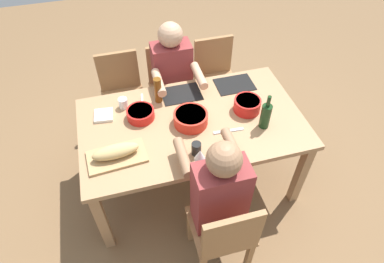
{
  "coord_description": "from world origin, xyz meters",
  "views": [
    {
      "loc": [
        -0.48,
        -1.73,
        2.55
      ],
      "look_at": [
        0.0,
        0.0,
        0.63
      ],
      "focal_mm": 31.34,
      "sensor_mm": 36.0,
      "label": 1
    }
  ],
  "objects_px": {
    "chair_far_right": "(215,76)",
    "chair_far_left": "(122,91)",
    "wine_glass": "(200,156)",
    "cup_near_center": "(196,149)",
    "beer_bottle": "(158,90)",
    "chair_near_center": "(225,234)",
    "wine_bottle": "(266,115)",
    "napkin_stack": "(104,115)",
    "serving_bowl_pasta": "(247,104)",
    "diner_near_center": "(218,193)",
    "chair_far_center": "(170,83)",
    "dining_table": "(192,129)",
    "serving_bowl_salad": "(191,118)",
    "cutting_board": "(117,157)",
    "diner_far_center": "(173,77)",
    "serving_bowl_greens": "(141,113)",
    "cup_far_left": "(123,103)",
    "bread_loaf": "(116,151)"
  },
  "relations": [
    {
      "from": "chair_far_right",
      "to": "chair_far_left",
      "type": "distance_m",
      "value": 0.93
    },
    {
      "from": "wine_glass",
      "to": "cup_near_center",
      "type": "distance_m",
      "value": 0.13
    },
    {
      "from": "chair_far_right",
      "to": "beer_bottle",
      "type": "relative_size",
      "value": 3.86
    },
    {
      "from": "chair_near_center",
      "to": "wine_bottle",
      "type": "xyz_separation_m",
      "value": [
        0.51,
        0.63,
        0.37
      ]
    },
    {
      "from": "napkin_stack",
      "to": "serving_bowl_pasta",
      "type": "bearing_deg",
      "value": -11.55
    },
    {
      "from": "beer_bottle",
      "to": "diner_near_center",
      "type": "bearing_deg",
      "value": -78.1
    },
    {
      "from": "diner_near_center",
      "to": "chair_far_center",
      "type": "distance_m",
      "value": 1.46
    },
    {
      "from": "beer_bottle",
      "to": "dining_table",
      "type": "bearing_deg",
      "value": -56.88
    },
    {
      "from": "serving_bowl_salad",
      "to": "serving_bowl_pasta",
      "type": "relative_size",
      "value": 1.24
    },
    {
      "from": "serving_bowl_salad",
      "to": "serving_bowl_pasta",
      "type": "distance_m",
      "value": 0.46
    },
    {
      "from": "chair_far_left",
      "to": "cutting_board",
      "type": "xyz_separation_m",
      "value": [
        -0.12,
        -1.01,
        0.27
      ]
    },
    {
      "from": "diner_near_center",
      "to": "serving_bowl_pasta",
      "type": "height_order",
      "value": "diner_near_center"
    },
    {
      "from": "diner_far_center",
      "to": "wine_bottle",
      "type": "distance_m",
      "value": 0.97
    },
    {
      "from": "serving_bowl_greens",
      "to": "napkin_stack",
      "type": "bearing_deg",
      "value": 162.47
    },
    {
      "from": "cup_far_left",
      "to": "bread_loaf",
      "type": "bearing_deg",
      "value": -102.66
    },
    {
      "from": "dining_table",
      "to": "chair_far_left",
      "type": "xyz_separation_m",
      "value": [
        -0.47,
        0.81,
        -0.17
      ]
    },
    {
      "from": "diner_near_center",
      "to": "serving_bowl_salad",
      "type": "xyz_separation_m",
      "value": [
        -0.01,
        0.62,
        0.1
      ]
    },
    {
      "from": "cutting_board",
      "to": "diner_far_center",
      "type": "bearing_deg",
      "value": 54.54
    },
    {
      "from": "diner_near_center",
      "to": "serving_bowl_salad",
      "type": "relative_size",
      "value": 4.65
    },
    {
      "from": "serving_bowl_salad",
      "to": "wine_bottle",
      "type": "relative_size",
      "value": 0.89
    },
    {
      "from": "chair_near_center",
      "to": "napkin_stack",
      "type": "bearing_deg",
      "value": 121.52
    },
    {
      "from": "serving_bowl_greens",
      "to": "cutting_board",
      "type": "xyz_separation_m",
      "value": [
        -0.22,
        -0.35,
        -0.03
      ]
    },
    {
      "from": "chair_far_center",
      "to": "beer_bottle",
      "type": "xyz_separation_m",
      "value": [
        -0.2,
        -0.51,
        0.37
      ]
    },
    {
      "from": "napkin_stack",
      "to": "chair_far_center",
      "type": "bearing_deg",
      "value": 42.06
    },
    {
      "from": "serving_bowl_pasta",
      "to": "beer_bottle",
      "type": "distance_m",
      "value": 0.71
    },
    {
      "from": "chair_far_right",
      "to": "wine_glass",
      "type": "relative_size",
      "value": 5.12
    },
    {
      "from": "serving_bowl_salad",
      "to": "chair_far_right",
      "type": "bearing_deg",
      "value": 59.79
    },
    {
      "from": "dining_table",
      "to": "chair_far_right",
      "type": "distance_m",
      "value": 0.95
    },
    {
      "from": "cup_far_left",
      "to": "wine_glass",
      "type": "bearing_deg",
      "value": -60.19
    },
    {
      "from": "chair_far_center",
      "to": "cup_far_left",
      "type": "relative_size",
      "value": 10.05
    },
    {
      "from": "diner_near_center",
      "to": "serving_bowl_pasta",
      "type": "distance_m",
      "value": 0.79
    },
    {
      "from": "serving_bowl_greens",
      "to": "napkin_stack",
      "type": "relative_size",
      "value": 1.51
    },
    {
      "from": "serving_bowl_greens",
      "to": "cup_far_left",
      "type": "height_order",
      "value": "cup_far_left"
    },
    {
      "from": "dining_table",
      "to": "chair_far_left",
      "type": "bearing_deg",
      "value": 119.86
    },
    {
      "from": "chair_far_right",
      "to": "serving_bowl_salad",
      "type": "height_order",
      "value": "chair_far_right"
    },
    {
      "from": "diner_far_center",
      "to": "wine_glass",
      "type": "xyz_separation_m",
      "value": [
        -0.06,
        -1.05,
        0.16
      ]
    },
    {
      "from": "wine_bottle",
      "to": "napkin_stack",
      "type": "relative_size",
      "value": 2.07
    },
    {
      "from": "serving_bowl_pasta",
      "to": "cup_far_left",
      "type": "xyz_separation_m",
      "value": [
        -0.93,
        0.29,
        -0.02
      ]
    },
    {
      "from": "chair_near_center",
      "to": "serving_bowl_greens",
      "type": "height_order",
      "value": "chair_near_center"
    },
    {
      "from": "diner_near_center",
      "to": "serving_bowl_pasta",
      "type": "relative_size",
      "value": 5.75
    },
    {
      "from": "chair_near_center",
      "to": "napkin_stack",
      "type": "height_order",
      "value": "chair_near_center"
    },
    {
      "from": "chair_near_center",
      "to": "dining_table",
      "type": "bearing_deg",
      "value": 90.0
    },
    {
      "from": "dining_table",
      "to": "cutting_board",
      "type": "xyz_separation_m",
      "value": [
        -0.59,
        -0.2,
        0.09
      ]
    },
    {
      "from": "bread_loaf",
      "to": "wine_glass",
      "type": "bearing_deg",
      "value": -23.03
    },
    {
      "from": "diner_far_center",
      "to": "bread_loaf",
      "type": "bearing_deg",
      "value": -125.46
    },
    {
      "from": "bread_loaf",
      "to": "napkin_stack",
      "type": "xyz_separation_m",
      "value": [
        -0.05,
        0.43,
        -0.05
      ]
    },
    {
      "from": "wine_bottle",
      "to": "napkin_stack",
      "type": "height_order",
      "value": "wine_bottle"
    },
    {
      "from": "wine_bottle",
      "to": "wine_glass",
      "type": "height_order",
      "value": "wine_bottle"
    },
    {
      "from": "bread_loaf",
      "to": "serving_bowl_greens",
      "type": "bearing_deg",
      "value": 57.09
    },
    {
      "from": "chair_far_right",
      "to": "wine_glass",
      "type": "distance_m",
      "value": 1.4
    }
  ]
}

